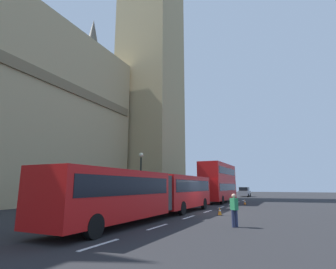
% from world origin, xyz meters
% --- Properties ---
extents(ground_plane, '(160.00, 160.00, 0.00)m').
position_xyz_m(ground_plane, '(0.00, 0.00, 0.00)').
color(ground_plane, '#262628').
extents(lane_centre_marking, '(34.40, 0.16, 0.01)m').
position_xyz_m(lane_centre_marking, '(3.42, 0.00, 0.00)').
color(lane_centre_marking, silver).
rests_on(lane_centre_marking, ground_plane).
extents(clock_tower, '(11.39, 11.39, 73.75)m').
position_xyz_m(clock_tower, '(19.72, 15.98, 38.92)').
color(clock_tower, tan).
rests_on(clock_tower, ground_plane).
extents(articulated_bus, '(18.10, 2.54, 2.90)m').
position_xyz_m(articulated_bus, '(-4.68, 1.99, 1.75)').
color(articulated_bus, red).
rests_on(articulated_bus, ground_plane).
extents(double_decker_bus, '(10.20, 2.54, 4.90)m').
position_xyz_m(double_decker_bus, '(13.07, 2.00, 2.71)').
color(double_decker_bus, red).
rests_on(double_decker_bus, ground_plane).
extents(sedan_lead, '(4.40, 1.86, 1.85)m').
position_xyz_m(sedan_lead, '(33.63, 1.97, 0.91)').
color(sedan_lead, gray).
rests_on(sedan_lead, ground_plane).
extents(traffic_cone_west, '(0.36, 0.36, 0.58)m').
position_xyz_m(traffic_cone_west, '(-1.35, -1.61, 0.28)').
color(traffic_cone_west, black).
rests_on(traffic_cone_west, ground_plane).
extents(traffic_cone_middle, '(0.36, 0.36, 0.58)m').
position_xyz_m(traffic_cone_middle, '(10.50, -1.57, 0.28)').
color(traffic_cone_middle, black).
rests_on(traffic_cone_middle, ground_plane).
extents(street_lamp, '(0.44, 0.44, 5.27)m').
position_xyz_m(street_lamp, '(0.95, 6.50, 3.06)').
color(street_lamp, black).
rests_on(street_lamp, ground_plane).
extents(pedestrian_near_cones, '(0.45, 0.46, 1.69)m').
position_xyz_m(pedestrian_near_cones, '(-6.49, -3.68, 0.91)').
color(pedestrian_near_cones, '#262D4C').
rests_on(pedestrian_near_cones, ground_plane).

